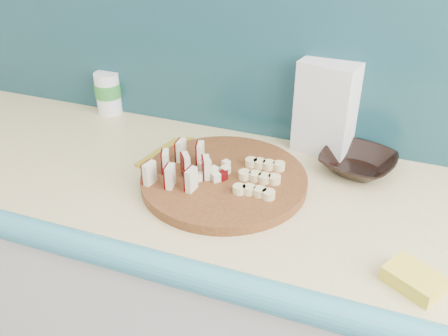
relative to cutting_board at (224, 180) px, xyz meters
name	(u,v)px	position (x,y,z in m)	size (l,w,h in m)	color
kitchen_counter	(221,318)	(-0.01, -0.01, -0.47)	(2.20, 0.63, 0.91)	silver
backsplash	(260,46)	(-0.01, 0.28, 0.24)	(2.20, 0.02, 0.50)	teal
cutting_board	(224,180)	(0.00, 0.00, 0.00)	(0.39, 0.39, 0.02)	#481E0F
apple_wedges	(181,165)	(-0.09, -0.03, 0.04)	(0.13, 0.16, 0.05)	beige
apple_chunks	(214,170)	(-0.02, 0.00, 0.02)	(0.06, 0.07, 0.02)	#FAEEC8
banana_slices	(259,177)	(0.08, 0.01, 0.02)	(0.11, 0.15, 0.02)	#DAC885
brown_bowl	(358,163)	(0.29, 0.17, 0.01)	(0.18, 0.18, 0.04)	black
flour_bag	(327,107)	(0.19, 0.25, 0.11)	(0.14, 0.10, 0.24)	silver
canister	(108,92)	(-0.46, 0.25, 0.05)	(0.08, 0.08, 0.13)	white
sponge	(414,279)	(0.44, -0.19, 0.00)	(0.10, 0.07, 0.03)	gold
banana_peel	(183,156)	(-0.14, 0.08, -0.01)	(0.23, 0.19, 0.01)	gold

